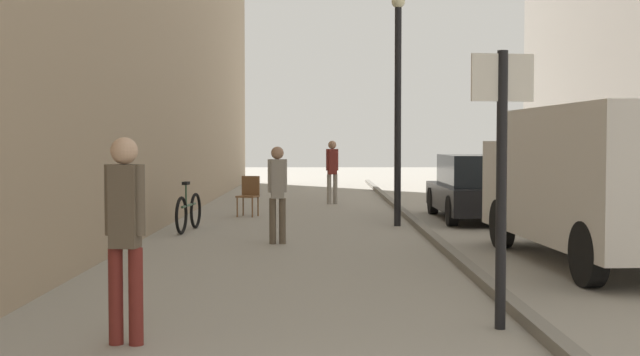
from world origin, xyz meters
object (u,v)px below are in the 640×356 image
at_px(lamp_post, 402,94).
at_px(cafe_chair_near_window, 253,193).
at_px(delivery_van, 610,180).
at_px(parked_car, 482,188).
at_px(bicycle_leaning, 193,212).
at_px(pedestrian_mid_block, 336,168).
at_px(street_sign_post, 506,164).
at_px(pedestrian_far_crossing, 129,225).
at_px(pedestrian_main_foreground, 281,188).

bearing_deg(lamp_post, cafe_chair_near_window, 146.01).
relative_size(delivery_van, parked_car, 1.27).
height_order(bicycle_leaning, cafe_chair_near_window, bicycle_leaning).
xyz_separation_m(pedestrian_mid_block, street_sign_post, (1.35, -15.20, 0.52)).
height_order(delivery_van, cafe_chair_near_window, delivery_van).
bearing_deg(pedestrian_far_crossing, pedestrian_mid_block, 89.39).
xyz_separation_m(pedestrian_mid_block, lamp_post, (1.26, -5.90, 1.70)).
height_order(pedestrian_mid_block, street_sign_post, street_sign_post).
relative_size(pedestrian_main_foreground, parked_car, 0.40).
bearing_deg(parked_car, bicycle_leaning, -158.66).
distance_m(delivery_van, cafe_chair_near_window, 9.45).
distance_m(pedestrian_main_foreground, pedestrian_mid_block, 8.91).
bearing_deg(parked_car, street_sign_post, -99.90).
xyz_separation_m(parked_car, street_sign_post, (-1.86, -10.66, 0.83)).
height_order(pedestrian_mid_block, bicycle_leaning, pedestrian_mid_block).
bearing_deg(parked_car, pedestrian_main_foreground, -134.74).
bearing_deg(cafe_chair_near_window, parked_car, -172.97).
height_order(pedestrian_main_foreground, lamp_post, lamp_post).
bearing_deg(parked_car, delivery_van, -85.55).
bearing_deg(bicycle_leaning, delivery_van, -26.74).
bearing_deg(pedestrian_far_crossing, delivery_van, 45.42).
xyz_separation_m(pedestrian_far_crossing, bicycle_leaning, (-0.88, 8.87, -0.66)).
height_order(pedestrian_mid_block, delivery_van, delivery_van).
distance_m(parked_car, cafe_chair_near_window, 5.28).
bearing_deg(pedestrian_main_foreground, street_sign_post, -75.86).
bearing_deg(delivery_van, bicycle_leaning, 143.57).
relative_size(pedestrian_main_foreground, lamp_post, 0.35).
relative_size(delivery_van, lamp_post, 1.12).
relative_size(pedestrian_far_crossing, street_sign_post, 0.69).
distance_m(street_sign_post, lamp_post, 9.37).
distance_m(pedestrian_main_foreground, cafe_chair_near_window, 5.25).
distance_m(delivery_van, parked_car, 6.69).
distance_m(pedestrian_far_crossing, street_sign_post, 3.46).
bearing_deg(lamp_post, street_sign_post, -89.47).
bearing_deg(lamp_post, delivery_van, -64.98).
bearing_deg(pedestrian_main_foreground, lamp_post, 44.90).
xyz_separation_m(pedestrian_mid_block, parked_car, (3.21, -4.53, -0.31)).
height_order(parked_car, lamp_post, lamp_post).
height_order(street_sign_post, lamp_post, lamp_post).
distance_m(bicycle_leaning, cafe_chair_near_window, 3.35).
bearing_deg(cafe_chair_near_window, pedestrian_far_crossing, 106.05).
distance_m(pedestrian_main_foreground, lamp_post, 4.15).
distance_m(pedestrian_far_crossing, delivery_van, 7.37).
height_order(delivery_van, bicycle_leaning, delivery_van).
bearing_deg(parked_car, lamp_post, -144.82).
bearing_deg(pedestrian_mid_block, street_sign_post, -99.52).
height_order(pedestrian_main_foreground, parked_car, pedestrian_main_foreground).
bearing_deg(lamp_post, parked_car, 35.19).
relative_size(pedestrian_main_foreground, delivery_van, 0.31).
relative_size(pedestrian_mid_block, cafe_chair_near_window, 1.88).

